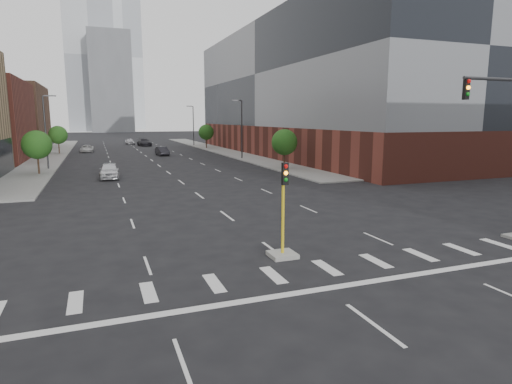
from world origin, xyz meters
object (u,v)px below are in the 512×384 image
car_mid_right (162,151)px  car_far_left (87,149)px  median_traffic_signal (283,237)px  car_distant (130,141)px  car_near_left (109,171)px  car_deep_right (144,142)px

car_mid_right → car_far_left: size_ratio=0.95×
median_traffic_signal → car_distant: (-0.07, 91.16, -0.24)m
car_near_left → car_deep_right: car_deep_right is taller
median_traffic_signal → car_deep_right: size_ratio=0.75×
car_deep_right → car_distant: 7.47m
median_traffic_signal → car_deep_right: 84.24m
car_distant → car_deep_right: bearing=-75.1°
car_near_left → car_distant: bearing=87.2°
car_mid_right → car_far_left: bearing=129.7°
car_mid_right → car_far_left: (-12.19, 12.28, -0.09)m
median_traffic_signal → car_mid_right: size_ratio=0.96×
car_mid_right → car_far_left: 17.31m
car_far_left → car_distant: car_distant is taller
car_distant → car_mid_right: bearing=-91.6°
median_traffic_signal → car_distant: median_traffic_signal is taller
median_traffic_signal → car_near_left: (-6.63, 30.35, -0.14)m
car_deep_right → car_distant: (-2.70, 6.96, -0.12)m
car_near_left → car_distant: (6.56, 60.81, -0.10)m
car_near_left → car_far_left: bearing=97.5°
car_near_left → car_mid_right: size_ratio=1.07×
car_distant → car_near_left: bearing=-102.5°
car_deep_right → car_distant: bearing=104.0°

